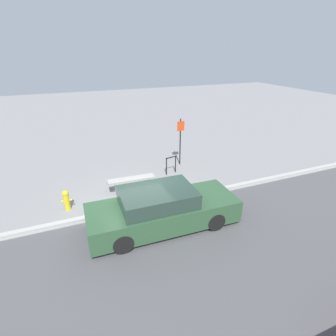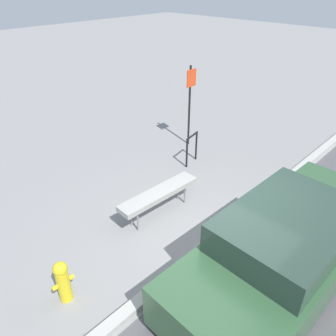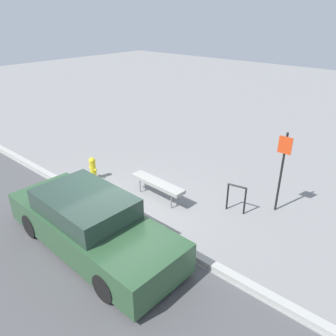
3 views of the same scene
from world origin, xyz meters
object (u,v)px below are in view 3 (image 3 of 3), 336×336
(parked_car_near, at_px, (91,224))
(bike_rack, at_px, (236,196))
(bench, at_px, (157,184))
(fire_hydrant, at_px, (93,168))
(sign_post, at_px, (282,166))

(parked_car_near, bearing_deg, bike_rack, 64.88)
(bench, xyz_separation_m, fire_hydrant, (-2.49, -0.45, -0.10))
(bike_rack, distance_m, sign_post, 1.45)
(sign_post, xyz_separation_m, fire_hydrant, (-5.42, -2.18, -0.98))
(bike_rack, distance_m, fire_hydrant, 4.80)
(sign_post, relative_size, parked_car_near, 0.48)
(bench, distance_m, bike_rack, 2.30)
(sign_post, bearing_deg, bike_rack, -135.38)
(bench, relative_size, fire_hydrant, 2.48)
(bike_rack, relative_size, parked_car_near, 0.17)
(sign_post, height_order, parked_car_near, sign_post)
(bike_rack, height_order, fire_hydrant, bike_rack)
(bench, bearing_deg, fire_hydrant, -167.01)
(bench, height_order, sign_post, sign_post)
(bike_rack, xyz_separation_m, fire_hydrant, (-4.60, -1.37, -0.09))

